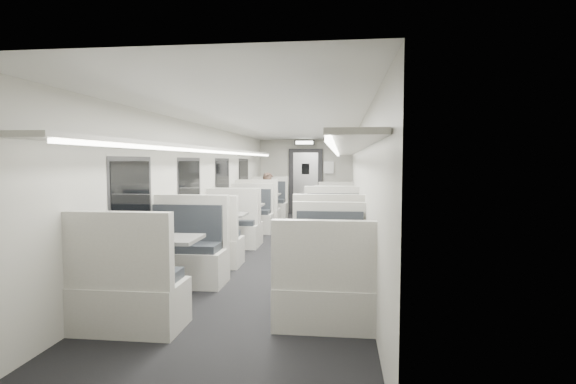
% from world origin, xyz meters
% --- Properties ---
extents(room, '(3.24, 12.24, 2.64)m').
position_xyz_m(room, '(0.00, 0.00, 1.20)').
color(room, black).
rests_on(room, ground).
extents(booth_left_a, '(1.14, 2.32, 1.24)m').
position_xyz_m(booth_left_a, '(-1.00, 3.55, 0.41)').
color(booth_left_a, beige).
rests_on(booth_left_a, room).
extents(booth_left_b, '(1.07, 2.18, 1.17)m').
position_xyz_m(booth_left_b, '(-1.00, 1.05, 0.39)').
color(booth_left_b, beige).
rests_on(booth_left_b, room).
extents(booth_left_c, '(1.08, 2.18, 1.17)m').
position_xyz_m(booth_left_c, '(-1.00, -0.74, 0.39)').
color(booth_left_c, beige).
rests_on(booth_left_c, room).
extents(booth_left_d, '(1.13, 2.30, 1.23)m').
position_xyz_m(booth_left_d, '(-1.00, -3.51, 0.41)').
color(booth_left_d, beige).
rests_on(booth_left_d, room).
extents(booth_right_a, '(1.01, 2.05, 1.10)m').
position_xyz_m(booth_right_a, '(1.00, 3.53, 0.37)').
color(booth_right_a, beige).
rests_on(booth_right_a, room).
extents(booth_right_b, '(1.02, 2.07, 1.11)m').
position_xyz_m(booth_right_b, '(1.00, 1.28, 0.37)').
color(booth_right_b, beige).
rests_on(booth_right_b, room).
extents(booth_right_c, '(1.12, 2.27, 1.22)m').
position_xyz_m(booth_right_c, '(1.00, -0.89, 0.41)').
color(booth_right_c, beige).
rests_on(booth_right_c, room).
extents(booth_right_d, '(1.05, 2.12, 1.14)m').
position_xyz_m(booth_right_d, '(1.00, -3.27, 0.38)').
color(booth_right_d, beige).
rests_on(booth_right_d, room).
extents(passenger, '(0.60, 0.50, 1.42)m').
position_xyz_m(passenger, '(-0.68, 2.60, 0.71)').
color(passenger, black).
rests_on(passenger, room).
extents(window_a, '(0.02, 1.18, 0.84)m').
position_xyz_m(window_a, '(-1.49, 3.40, 1.35)').
color(window_a, black).
rests_on(window_a, room).
extents(window_b, '(0.02, 1.18, 0.84)m').
position_xyz_m(window_b, '(-1.49, 1.20, 1.35)').
color(window_b, black).
rests_on(window_b, room).
extents(window_c, '(0.02, 1.18, 0.84)m').
position_xyz_m(window_c, '(-1.49, -1.00, 1.35)').
color(window_c, black).
rests_on(window_c, room).
extents(window_d, '(0.02, 1.18, 0.84)m').
position_xyz_m(window_d, '(-1.49, -3.20, 1.35)').
color(window_d, black).
rests_on(window_d, room).
extents(luggage_rack_left, '(0.46, 10.40, 0.09)m').
position_xyz_m(luggage_rack_left, '(-1.24, -0.30, 1.92)').
color(luggage_rack_left, beige).
rests_on(luggage_rack_left, room).
extents(luggage_rack_right, '(0.46, 10.40, 0.09)m').
position_xyz_m(luggage_rack_right, '(1.24, -0.30, 1.92)').
color(luggage_rack_right, beige).
rests_on(luggage_rack_right, room).
extents(vestibule_door, '(1.10, 0.13, 2.10)m').
position_xyz_m(vestibule_door, '(0.00, 5.93, 1.04)').
color(vestibule_door, black).
rests_on(vestibule_door, room).
extents(exit_sign, '(0.62, 0.12, 0.16)m').
position_xyz_m(exit_sign, '(0.00, 5.44, 2.28)').
color(exit_sign, black).
rests_on(exit_sign, room).
extents(wall_notice, '(0.32, 0.02, 0.40)m').
position_xyz_m(wall_notice, '(0.75, 5.92, 1.50)').
color(wall_notice, white).
rests_on(wall_notice, room).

